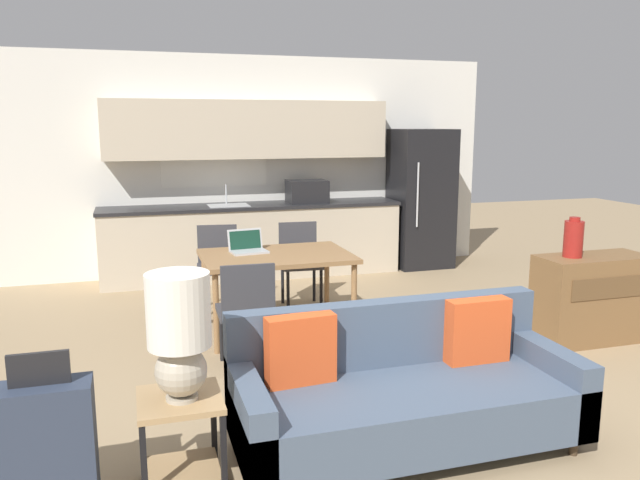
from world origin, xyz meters
The scene contains 15 objects.
ground_plane centered at (0.00, 0.00, 0.00)m, with size 20.00×20.00×0.00m, color #9E8460.
wall_back centered at (-0.01, 4.63, 1.35)m, with size 6.40×0.07×2.70m.
kitchen_counter centered at (0.01, 4.33, 0.84)m, with size 3.66×0.65×2.15m.
refrigerator centered at (2.24, 4.24, 0.90)m, with size 0.73×0.70×1.80m.
dining_table centered at (-0.21, 2.13, 0.66)m, with size 1.32×0.91×0.72m.
couch centered at (0.04, -0.06, 0.33)m, with size 1.98×0.80×0.81m.
side_table centered at (-1.24, -0.19, 0.34)m, with size 0.41×0.41×0.52m.
table_lamp centered at (-1.23, -0.21, 0.87)m, with size 0.31×0.31×0.64m.
credenza centered at (2.36, 1.11, 0.38)m, with size 0.98×0.44×0.75m.
vase centered at (2.14, 1.14, 0.91)m, with size 0.16×0.16×0.34m.
dining_chair_far_left centered at (-0.62, 2.96, 0.49)m, with size 0.47×0.47×0.86m.
dining_chair_near_left centered at (-0.63, 1.32, 0.49)m, with size 0.44×0.44×0.86m.
dining_chair_far_right centered at (0.22, 2.90, 0.49)m, with size 0.45×0.45×0.86m.
laptop centered at (-0.43, 2.31, 0.77)m, with size 0.35×0.29×0.20m.
suitcase centered at (-1.87, -0.18, 0.34)m, with size 0.46×0.22×0.82m.
Camera 1 is at (-1.42, -3.19, 1.86)m, focal length 35.00 mm.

